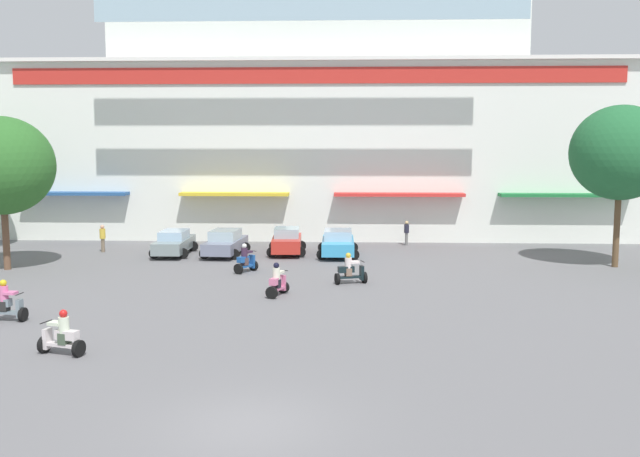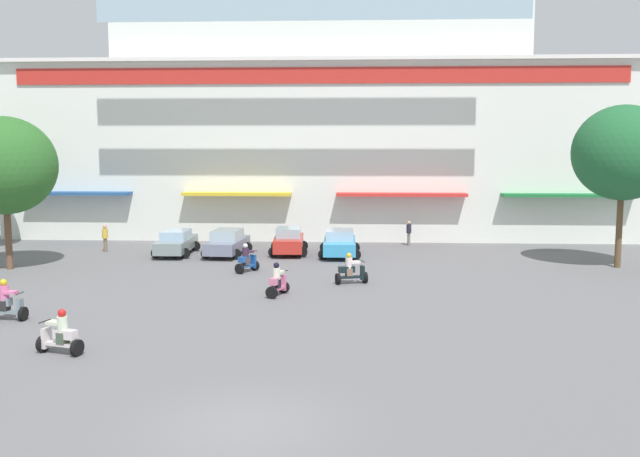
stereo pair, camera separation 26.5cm
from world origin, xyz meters
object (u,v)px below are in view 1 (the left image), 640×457
at_px(parked_car_3, 338,243).
at_px(pedestrian_0, 103,237).
at_px(plaza_tree_2, 2,166).
at_px(scooter_rider_2, 62,336).
at_px(parked_car_1, 225,243).
at_px(scooter_rider_1, 350,271).
at_px(plaza_tree_1, 621,153).
at_px(scooter_rider_5, 277,282).
at_px(parked_car_2, 287,241).
at_px(pedestrian_1, 407,231).
at_px(scooter_rider_3, 7,304).
at_px(parked_car_0, 174,242).
at_px(scooter_rider_4, 246,260).

xyz_separation_m(parked_car_3, pedestrian_0, (-13.99, 0.86, 0.17)).
distance_m(plaza_tree_2, scooter_rider_2, 17.32).
bearing_deg(parked_car_1, scooter_rider_1, -47.18).
height_order(plaza_tree_1, parked_car_1, plaza_tree_1).
bearing_deg(scooter_rider_5, pedestrian_0, 135.31).
relative_size(parked_car_2, pedestrian_1, 2.59).
relative_size(parked_car_2, scooter_rider_5, 2.76).
height_order(plaza_tree_2, pedestrian_1, plaza_tree_2).
relative_size(parked_car_1, scooter_rider_2, 2.89).
height_order(parked_car_3, scooter_rider_3, scooter_rider_3).
distance_m(plaza_tree_1, parked_car_2, 18.66).
bearing_deg(pedestrian_0, plaza_tree_1, -7.41).
relative_size(parked_car_1, pedestrian_1, 2.81).
relative_size(scooter_rider_2, scooter_rider_5, 1.04).
relative_size(parked_car_0, scooter_rider_4, 2.99).
relative_size(plaza_tree_2, pedestrian_0, 4.79).
bearing_deg(scooter_rider_5, parked_car_1, 111.31).
bearing_deg(plaza_tree_2, parked_car_3, 16.51).
bearing_deg(pedestrian_0, scooter_rider_4, -32.96).
bearing_deg(scooter_rider_4, plaza_tree_1, 7.20).
height_order(plaza_tree_2, scooter_rider_4, plaza_tree_2).
bearing_deg(plaza_tree_1, pedestrian_1, 144.98).
distance_m(parked_car_1, scooter_rider_5, 11.28).
height_order(scooter_rider_2, scooter_rider_5, scooter_rider_5).
distance_m(parked_car_3, scooter_rider_1, 7.92).
bearing_deg(scooter_rider_3, scooter_rider_4, 53.69).
relative_size(parked_car_0, scooter_rider_5, 3.02).
xyz_separation_m(parked_car_1, parked_car_3, (6.48, 0.12, 0.01)).
distance_m(plaza_tree_2, pedestrian_1, 23.56).
height_order(parked_car_0, scooter_rider_1, scooter_rider_1).
height_order(plaza_tree_2, scooter_rider_1, plaza_tree_2).
xyz_separation_m(parked_car_1, scooter_rider_1, (7.20, -7.77, -0.14)).
relative_size(parked_car_3, pedestrian_1, 2.77).
distance_m(parked_car_1, scooter_rider_2, 19.15).
distance_m(plaza_tree_1, plaza_tree_2, 31.57).
height_order(parked_car_1, parked_car_2, parked_car_2).
bearing_deg(scooter_rider_3, parked_car_1, 70.44).
xyz_separation_m(plaza_tree_2, scooter_rider_4, (12.36, -0.27, -4.70)).
bearing_deg(scooter_rider_5, parked_car_2, 93.14).
bearing_deg(plaza_tree_2, pedestrian_1, 23.94).
distance_m(plaza_tree_1, scooter_rider_4, 20.00).
bearing_deg(scooter_rider_4, scooter_rider_2, -104.58).
height_order(parked_car_0, parked_car_1, parked_car_1).
bearing_deg(scooter_rider_1, scooter_rider_4, 153.55).
xyz_separation_m(parked_car_1, scooter_rider_2, (-1.67, -19.08, -0.16)).
xyz_separation_m(scooter_rider_3, scooter_rider_5, (9.47, 4.60, -0.02)).
height_order(parked_car_3, scooter_rider_4, parked_car_3).
bearing_deg(scooter_rider_4, pedestrian_1, 47.69).
distance_m(plaza_tree_2, pedestrian_0, 7.88).
relative_size(scooter_rider_2, scooter_rider_4, 1.03).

